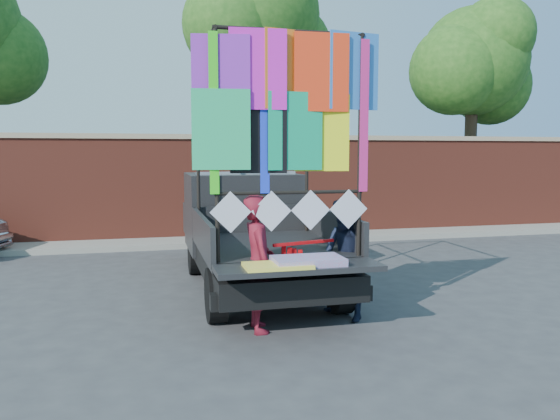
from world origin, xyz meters
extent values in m
plane|color=#38383A|center=(0.00, 0.00, 0.00)|extent=(90.00, 90.00, 0.00)
cube|color=brown|center=(0.00, 7.00, 1.25)|extent=(30.00, 0.35, 2.50)
cube|color=tan|center=(0.00, 7.00, 2.55)|extent=(30.00, 0.45, 0.12)
cube|color=gray|center=(0.00, 6.30, 0.06)|extent=(30.00, 1.20, 0.12)
cylinder|color=#38281C|center=(1.00, 8.20, 2.73)|extent=(0.36, 0.36, 5.46)
sphere|color=#1E5017|center=(1.00, 8.20, 5.85)|extent=(3.20, 3.20, 3.20)
sphere|color=#1E5017|center=(1.90, 8.60, 5.07)|extent=(2.40, 2.40, 2.40)
sphere|color=#1E5017|center=(0.20, 7.90, 5.46)|extent=(2.60, 2.60, 2.60)
cylinder|color=#38281C|center=(7.50, 8.20, 2.27)|extent=(0.36, 0.36, 4.55)
sphere|color=#1E5017|center=(7.50, 8.20, 4.88)|extent=(3.20, 3.20, 3.20)
sphere|color=#1E5017|center=(8.40, 8.60, 4.23)|extent=(2.40, 2.40, 2.40)
sphere|color=#1E5017|center=(6.70, 7.90, 4.55)|extent=(2.60, 2.60, 2.60)
sphere|color=#1E5017|center=(7.80, 7.60, 5.52)|extent=(2.20, 2.20, 2.20)
cylinder|color=black|center=(-1.26, 3.12, 0.35)|extent=(0.24, 0.71, 0.71)
cylinder|color=black|center=(-1.26, 0.23, 0.35)|extent=(0.24, 0.71, 0.71)
cylinder|color=black|center=(0.41, 3.12, 0.35)|extent=(0.24, 0.71, 0.71)
cylinder|color=black|center=(0.41, 0.23, 0.35)|extent=(0.24, 0.71, 0.71)
cube|color=black|center=(-0.43, 1.62, 0.53)|extent=(1.82, 4.49, 0.32)
cube|color=black|center=(-0.43, 0.82, 0.83)|extent=(1.92, 2.46, 0.11)
cube|color=black|center=(-1.37, 0.82, 1.07)|extent=(0.06, 2.46, 0.48)
cube|color=black|center=(0.51, 0.82, 1.07)|extent=(0.06, 2.46, 0.48)
cube|color=black|center=(-0.43, 2.03, 1.07)|extent=(1.92, 0.06, 0.48)
cube|color=black|center=(-0.43, 3.07, 1.12)|extent=(1.92, 1.71, 1.34)
cube|color=#8C9EAD|center=(-0.43, 2.59, 1.55)|extent=(1.71, 0.06, 0.59)
cube|color=#8C9EAD|center=(-0.43, 3.87, 1.34)|extent=(1.71, 0.11, 0.75)
cube|color=black|center=(-0.43, 4.24, 0.86)|extent=(1.87, 0.96, 0.59)
cube|color=black|center=(-0.43, -0.67, 0.86)|extent=(1.92, 0.59, 0.06)
cube|color=black|center=(-0.43, -0.43, 0.45)|extent=(1.98, 0.16, 0.19)
cylinder|color=black|center=(-1.30, -0.30, 2.22)|extent=(0.05, 0.05, 2.67)
cylinder|color=black|center=(-1.30, 1.94, 2.22)|extent=(0.05, 0.05, 2.67)
cylinder|color=black|center=(0.45, -0.30, 2.22)|extent=(0.05, 0.05, 2.67)
cylinder|color=black|center=(0.45, 1.94, 2.22)|extent=(0.05, 0.05, 2.67)
cylinder|color=black|center=(-0.43, -0.30, 3.56)|extent=(1.82, 0.05, 0.05)
cylinder|color=black|center=(-0.43, 1.94, 3.56)|extent=(1.82, 0.05, 0.05)
cylinder|color=black|center=(-1.30, 0.82, 3.56)|extent=(0.05, 2.30, 0.05)
cylinder|color=black|center=(0.45, 0.82, 3.56)|extent=(0.05, 2.30, 0.05)
cylinder|color=black|center=(-0.43, -0.30, 1.69)|extent=(1.82, 0.04, 0.04)
cube|color=purple|center=(-1.23, -0.32, 3.08)|extent=(0.66, 0.02, 0.91)
cube|color=#E819D2|center=(-0.83, -0.36, 3.08)|extent=(0.66, 0.02, 0.91)
cube|color=orange|center=(-0.43, -0.32, 3.08)|extent=(0.66, 0.02, 0.91)
cube|color=#FF3815|center=(-0.03, -0.36, 3.08)|extent=(0.66, 0.02, 0.91)
cube|color=blue|center=(0.38, -0.32, 3.08)|extent=(0.66, 0.02, 0.91)
cube|color=#20B870|center=(-1.23, -0.36, 2.38)|extent=(0.66, 0.02, 0.91)
cube|color=black|center=(-0.83, -0.32, 2.38)|extent=(0.66, 0.02, 0.91)
cube|color=#0CA86E|center=(-0.43, -0.36, 2.38)|extent=(0.66, 0.02, 0.91)
cube|color=#F5FF1A|center=(-0.03, -0.32, 2.38)|extent=(0.66, 0.02, 0.91)
cube|color=#34E61C|center=(-1.34, -0.34, 2.60)|extent=(0.11, 0.01, 1.82)
cube|color=#D12277|center=(0.48, -0.34, 2.60)|extent=(0.11, 0.01, 1.82)
cube|color=#1B3AF9|center=(-0.75, -0.34, 2.60)|extent=(0.11, 0.01, 1.82)
cube|color=white|center=(-1.15, -0.33, 1.47)|extent=(0.48, 0.01, 0.48)
cube|color=white|center=(-0.67, -0.33, 1.47)|extent=(0.48, 0.01, 0.48)
cube|color=white|center=(-0.18, -0.33, 1.47)|extent=(0.48, 0.01, 0.48)
cube|color=white|center=(0.30, -0.33, 1.47)|extent=(0.48, 0.01, 0.48)
cube|color=#FC3866|center=(-0.32, -0.67, 0.93)|extent=(0.80, 0.48, 0.09)
cube|color=#F7E94E|center=(-0.69, -0.75, 0.91)|extent=(0.75, 0.43, 0.04)
imported|color=maroon|center=(-0.80, -0.20, 0.83)|extent=(0.41, 0.61, 1.66)
imported|color=#141C33|center=(0.40, -0.03, 0.80)|extent=(0.84, 0.94, 1.59)
cube|color=red|center=(-0.20, -0.12, 1.04)|extent=(0.85, 0.26, 0.04)
cube|color=red|center=(-0.47, -0.14, 0.77)|extent=(0.05, 0.02, 0.50)
cube|color=red|center=(-0.40, -0.14, 0.75)|extent=(0.05, 0.02, 0.50)
cube|color=red|center=(-0.33, -0.14, 0.73)|extent=(0.05, 0.02, 0.50)
cube|color=red|center=(-0.25, -0.14, 0.71)|extent=(0.05, 0.02, 0.50)
camera|label=1|loc=(-2.11, -6.56, 2.16)|focal=35.00mm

